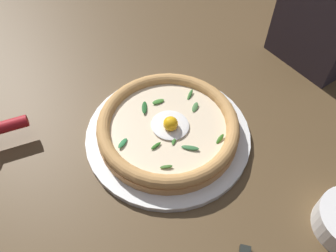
# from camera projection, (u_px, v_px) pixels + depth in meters

# --- Properties ---
(ground_plane) EXTENTS (2.40, 2.40, 0.03)m
(ground_plane) POSITION_uv_depth(u_px,v_px,m) (166.00, 129.00, 0.66)
(ground_plane) COLOR brown
(ground_plane) RESTS_ON ground
(pizza_plate) EXTENTS (0.30, 0.30, 0.01)m
(pizza_plate) POSITION_uv_depth(u_px,v_px,m) (168.00, 135.00, 0.62)
(pizza_plate) COLOR white
(pizza_plate) RESTS_ON ground
(pizza) EXTENTS (0.26, 0.26, 0.05)m
(pizza) POSITION_uv_depth(u_px,v_px,m) (168.00, 127.00, 0.61)
(pizza) COLOR tan
(pizza) RESTS_ON pizza_plate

